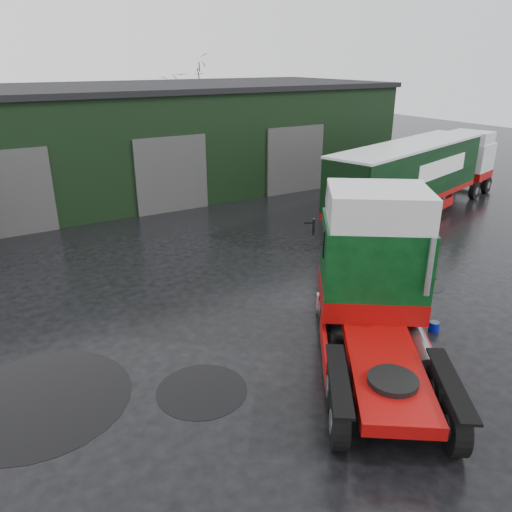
{
  "coord_description": "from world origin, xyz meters",
  "views": [
    {
      "loc": [
        -7.63,
        -10.82,
        7.77
      ],
      "look_at": [
        0.21,
        2.27,
        1.7
      ],
      "focal_mm": 35.0,
      "sensor_mm": 36.0,
      "label": 1
    }
  ],
  "objects": [
    {
      "name": "puddle_2",
      "position": [
        -7.02,
        0.47,
        0.0
      ],
      "size": [
        4.38,
        4.38,
        0.01
      ],
      "primitive_type": "cylinder",
      "color": "black",
      "rests_on": "ground"
    },
    {
      "name": "warehouse",
      "position": [
        2.0,
        20.0,
        3.16
      ],
      "size": [
        32.4,
        12.4,
        6.3
      ],
      "color": "black",
      "rests_on": "ground"
    },
    {
      "name": "tree_back_b",
      "position": [
        10.0,
        30.0,
        3.75
      ],
      "size": [
        4.4,
        4.4,
        7.5
      ],
      "primitive_type": null,
      "color": "black",
      "rests_on": "ground"
    },
    {
      "name": "lorry_right",
      "position": [
        11.59,
        6.43,
        1.96
      ],
      "size": [
        15.03,
        6.56,
        3.92
      ],
      "primitive_type": null,
      "rotation": [
        0.0,
        0.0,
        -1.29
      ],
      "color": "silver",
      "rests_on": "ground"
    },
    {
      "name": "wash_bucket",
      "position": [
        3.87,
        -2.19,
        0.15
      ],
      "size": [
        0.41,
        0.41,
        0.3
      ],
      "primitive_type": "cylinder",
      "rotation": [
        0.0,
        0.0,
        -0.32
      ],
      "color": "#061092",
      "rests_on": "ground"
    },
    {
      "name": "hero_tractor",
      "position": [
        0.74,
        -3.0,
        2.3
      ],
      "size": [
        6.83,
        7.87,
        4.6
      ],
      "primitive_type": null,
      "rotation": [
        0.0,
        0.0,
        -0.61
      ],
      "color": "#073312",
      "rests_on": "ground"
    },
    {
      "name": "puddle_0",
      "position": [
        -3.47,
        -1.22,
        0.0
      ],
      "size": [
        2.29,
        2.29,
        0.01
      ],
      "primitive_type": "cylinder",
      "color": "black",
      "rests_on": "ground"
    },
    {
      "name": "puddle_1",
      "position": [
        6.18,
        0.45,
        0.0
      ],
      "size": [
        1.8,
        1.8,
        0.01
      ],
      "primitive_type": "cylinder",
      "color": "black",
      "rests_on": "ground"
    },
    {
      "name": "ground",
      "position": [
        0.0,
        0.0,
        0.0
      ],
      "size": [
        100.0,
        100.0,
        0.0
      ],
      "primitive_type": "plane",
      "color": "black"
    }
  ]
}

